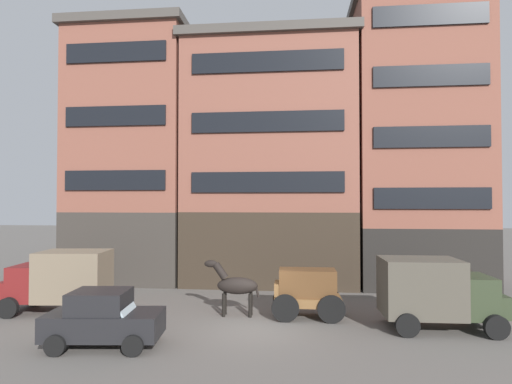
% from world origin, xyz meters
% --- Properties ---
extents(ground_plane, '(120.00, 120.00, 0.00)m').
position_xyz_m(ground_plane, '(0.00, 0.00, 0.00)').
color(ground_plane, '#605B56').
extents(building_far_left, '(7.37, 5.71, 15.40)m').
position_xyz_m(building_far_left, '(-8.48, 8.89, 7.75)').
color(building_far_left, '#38332D').
rests_on(building_far_left, ground_plane).
extents(building_center_left, '(10.24, 5.71, 14.40)m').
position_xyz_m(building_center_left, '(-0.02, 8.89, 7.25)').
color(building_center_left, '#33281E').
rests_on(building_center_left, ground_plane).
extents(building_center_right, '(7.41, 5.71, 16.50)m').
position_xyz_m(building_center_right, '(8.46, 8.89, 8.30)').
color(building_center_right, black).
rests_on(building_center_right, ground_plane).
extents(cargo_wagon, '(2.92, 1.54, 1.98)m').
position_xyz_m(cargo_wagon, '(1.94, 1.57, 1.15)').
color(cargo_wagon, brown).
rests_on(cargo_wagon, ground_plane).
extents(draft_horse, '(2.34, 0.62, 2.30)m').
position_xyz_m(draft_horse, '(-1.01, 1.57, 1.27)').
color(draft_horse, black).
rests_on(draft_horse, ground_plane).
extents(delivery_truck_near, '(4.38, 2.20, 2.62)m').
position_xyz_m(delivery_truck_near, '(6.73, 0.53, 1.42)').
color(delivery_truck_near, '#2D3823').
rests_on(delivery_truck_near, ground_plane).
extents(delivery_truck_far, '(4.49, 2.49, 2.62)m').
position_xyz_m(delivery_truck_far, '(-8.62, 1.39, 1.42)').
color(delivery_truck_far, maroon).
rests_on(delivery_truck_far, ground_plane).
extents(sedan_dark, '(3.83, 2.13, 1.83)m').
position_xyz_m(sedan_dark, '(-4.78, -2.37, 0.91)').
color(sedan_dark, black).
rests_on(sedan_dark, ground_plane).
extents(pedestrian_officer, '(0.41, 0.41, 1.79)m').
position_xyz_m(pedestrian_officer, '(9.06, 3.29, 0.98)').
color(pedestrian_officer, black).
rests_on(pedestrian_officer, ground_plane).
extents(fire_hydrant_curbside, '(0.24, 0.24, 0.83)m').
position_xyz_m(fire_hydrant_curbside, '(7.02, 4.92, 0.43)').
color(fire_hydrant_curbside, maroon).
rests_on(fire_hydrant_curbside, ground_plane).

